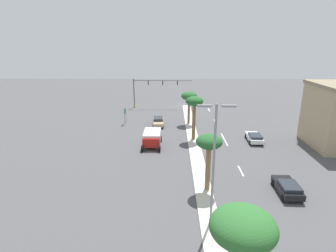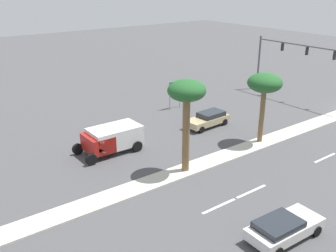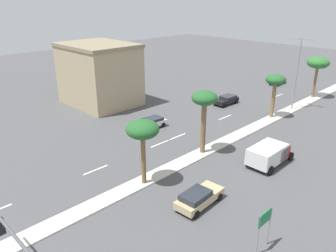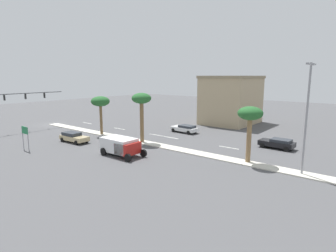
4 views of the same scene
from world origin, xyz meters
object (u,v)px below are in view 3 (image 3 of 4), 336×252
directional_road_sign (265,222)px  palm_tree_near (204,102)px  sedan_white_near (150,123)px  palm_tree_left (143,131)px  street_lamp_left (297,69)px  sedan_tan_front (199,197)px  sedan_red_center (278,80)px  palm_tree_right (275,82)px  commercial_building (99,74)px  palm_tree_rear (318,63)px  box_truck (269,153)px  sedan_black_trailing (226,100)px

directional_road_sign → palm_tree_near: (-12.25, 8.52, 3.61)m
sedan_white_near → directional_road_sign: bearing=-23.1°
sedan_white_near → palm_tree_left: bearing=-44.0°
street_lamp_left → sedan_tan_front: bearing=-78.2°
sedan_tan_front → sedan_white_near: (-15.40, 8.45, -0.04)m
palm_tree_left → sedan_red_center: 43.39m
directional_road_sign → sedan_red_center: bearing=116.8°
palm_tree_right → sedan_red_center: palm_tree_right is taller
sedan_red_center → directional_road_sign: bearing=-63.2°
palm_tree_near → palm_tree_right: palm_tree_near is taller
palm_tree_near → sedan_tan_front: size_ratio=1.48×
commercial_building → sedan_tan_front: 30.73m
sedan_red_center → palm_tree_left: bearing=-77.6°
directional_road_sign → sedan_white_near: bearing=156.9°
palm_tree_left → directional_road_sign: bearing=0.7°
palm_tree_left → palm_tree_near: (-0.31, 8.66, 0.63)m
palm_tree_right → sedan_red_center: 20.42m
directional_road_sign → commercial_building: (-35.03, 10.93, 2.47)m
commercial_building → sedan_white_near: 14.03m
palm_tree_right → street_lamp_left: street_lamp_left is taller
palm_tree_left → palm_tree_rear: bearing=91.0°
palm_tree_right → palm_tree_left: bearing=-88.4°
directional_road_sign → sedan_red_center: 47.09m
street_lamp_left → sedan_tan_front: size_ratio=2.23×
palm_tree_rear → sedan_tan_front: (6.33, -36.95, -5.01)m
palm_tree_right → box_truck: size_ratio=1.12×
palm_tree_left → street_lamp_left: bearing=90.6°
palm_tree_near → palm_tree_right: 15.53m
palm_tree_left → sedan_red_center: (-9.27, 42.15, -4.51)m
palm_tree_near → sedan_tan_front: 10.99m
sedan_red_center → box_truck: (15.34, -30.71, 0.51)m
sedan_black_trailing → box_truck: (14.87, -13.30, 0.48)m
palm_tree_left → palm_tree_rear: 37.92m
sedan_white_near → box_truck: (15.79, 2.03, 0.49)m
palm_tree_right → street_lamp_left: 5.62m
palm_tree_left → palm_tree_right: palm_tree_left is taller
palm_tree_near → palm_tree_rear: bearing=90.7°
palm_tree_rear → sedan_black_trailing: palm_tree_rear is taller
palm_tree_near → sedan_white_near: 10.75m
palm_tree_rear → sedan_white_near: (-9.07, -28.50, -5.04)m
palm_tree_left → sedan_tan_front: (5.67, 0.96, -4.45)m
palm_tree_left → sedan_white_near: palm_tree_left is taller
directional_road_sign → palm_tree_rear: (-12.61, 37.77, 3.54)m
directional_road_sign → sedan_white_near: size_ratio=0.65×
sedan_black_trailing → palm_tree_rear: bearing=58.3°
street_lamp_left → commercial_building: bearing=-140.7°
palm_tree_right → sedan_tan_front: 24.44m
palm_tree_right → box_truck: bearing=-62.2°
sedan_red_center → palm_tree_rear: bearing=-26.2°
street_lamp_left → sedan_red_center: size_ratio=2.49×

